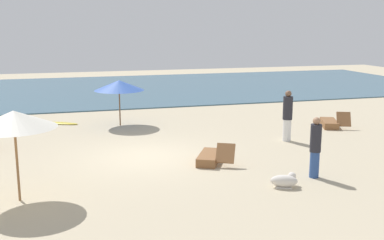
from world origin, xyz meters
name	(u,v)px	position (x,y,z in m)	size (l,w,h in m)	color
ground_plane	(146,157)	(0.00, 0.00, 0.00)	(60.00, 60.00, 0.00)	#BCAD8E
ocean_water	(100,90)	(0.00, 17.00, 0.03)	(48.00, 16.00, 0.06)	#3D6075
umbrella_0	(14,119)	(-3.76, -3.04, 2.08)	(2.07, 2.07, 2.30)	olive
umbrella_2	(119,85)	(-0.16, 5.27, 1.77)	(2.15, 2.15, 1.99)	brown
lounger_0	(331,123)	(8.56, 2.48, 0.17)	(1.18, 1.75, 0.73)	brown
lounger_2	(211,157)	(1.90, -1.20, 0.17)	(1.29, 1.75, 0.71)	brown
person_0	(288,116)	(5.57, 0.73, 0.98)	(0.37, 0.37, 1.93)	white
person_1	(315,147)	(4.31, -3.44, 0.90)	(0.39, 0.39, 1.77)	#2D4C8C
dog	(285,181)	(3.10, -4.01, 0.20)	(0.82, 0.58, 0.37)	silver
surfboard	(58,123)	(-2.79, 6.37, 0.04)	(1.88, 1.31, 0.07)	gold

